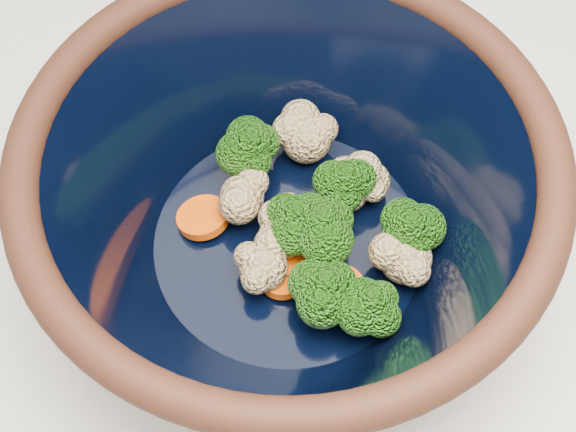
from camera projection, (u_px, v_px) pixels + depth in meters
counter at (211, 424)px, 0.92m from camera, size 1.20×1.20×0.90m
mixing_bowl at (288, 205)px, 0.46m from camera, size 0.33×0.33×0.13m
vegetable_pile at (322, 218)px, 0.48m from camera, size 0.13×0.16×0.05m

